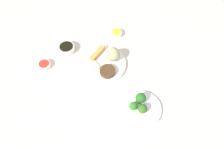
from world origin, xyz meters
TOP-DOWN VIEW (x-y plane):
  - tabletop at (0.00, 0.00)m, footprint 2.20×2.20m
  - main_plate at (-0.02, 0.05)m, footprint 0.26×0.26m
  - rice_scoop at (0.00, 0.11)m, footprint 0.08×0.08m
  - spring_roll at (-0.08, 0.07)m, footprint 0.05×0.12m
  - crab_rangoon_wonton at (-0.03, -0.02)m, footprint 0.07×0.09m
  - stir_fry_heap at (0.05, 0.03)m, footprint 0.08×0.08m
  - broccoli_plate at (0.32, 0.01)m, footprint 0.20×0.20m
  - broccoli_floret_0 at (0.29, -0.02)m, footprint 0.04×0.04m
  - broccoli_floret_1 at (0.33, -0.00)m, footprint 0.05×0.05m
  - broccoli_floret_2 at (0.29, 0.03)m, footprint 0.05×0.05m
  - soy_sauce_bowl at (-0.24, -0.03)m, footprint 0.09×0.09m
  - soy_sauce_bowl_liquid at (-0.24, -0.03)m, footprint 0.08×0.08m
  - sauce_ramekin_sweet_and_sour at (-0.23, -0.19)m, footprint 0.07×0.07m
  - sauce_ramekin_sweet_and_sour_liquid at (-0.23, -0.19)m, footprint 0.06×0.06m
  - sauce_ramekin_hot_mustard at (-0.13, 0.26)m, footprint 0.07×0.07m
  - sauce_ramekin_hot_mustard_liquid at (-0.13, 0.26)m, footprint 0.06×0.06m

SIDE VIEW (x-z plane):
  - tabletop at x=0.00m, z-range 0.00..0.02m
  - broccoli_plate at x=0.32m, z-range 0.02..0.03m
  - main_plate at x=-0.02m, z-range 0.02..0.04m
  - sauce_ramekin_sweet_and_sour at x=-0.23m, z-range 0.02..0.04m
  - sauce_ramekin_hot_mustard at x=-0.13m, z-range 0.02..0.04m
  - soy_sauce_bowl at x=-0.24m, z-range 0.02..0.05m
  - crab_rangoon_wonton at x=-0.03m, z-range 0.04..0.05m
  - sauce_ramekin_sweet_and_sour_liquid at x=-0.23m, z-range 0.04..0.05m
  - sauce_ramekin_hot_mustard_liquid at x=-0.13m, z-range 0.04..0.05m
  - stir_fry_heap at x=0.05m, z-range 0.04..0.06m
  - spring_roll at x=-0.08m, z-range 0.04..0.06m
  - broccoli_floret_0 at x=0.29m, z-range 0.03..0.07m
  - soy_sauce_bowl_liquid at x=-0.24m, z-range 0.05..0.06m
  - broccoli_floret_1 at x=0.33m, z-range 0.03..0.08m
  - broccoli_floret_2 at x=0.29m, z-range 0.03..0.09m
  - rice_scoop at x=0.00m, z-range 0.04..0.11m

